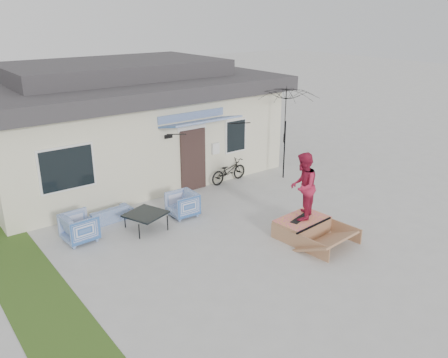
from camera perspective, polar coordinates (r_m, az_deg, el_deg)
ground at (r=12.28m, az=3.96°, el=-8.32°), size 90.00×90.00×0.00m
grass_strip at (r=11.83m, az=-22.93°, el=-11.16°), size 1.40×8.00×0.01m
house at (r=18.05m, az=-12.75°, el=7.11°), size 10.80×8.49×4.10m
loveseat at (r=14.00m, az=-14.09°, el=-3.88°), size 1.51×0.53×0.58m
armchair_left at (r=12.99m, az=-17.15°, el=-5.48°), size 0.82×0.87×0.84m
armchair_right at (r=13.93m, az=-5.08°, el=-2.94°), size 0.75×0.80×0.81m
coffee_table at (r=13.30m, az=-9.44°, el=-5.06°), size 1.26×1.26×0.48m
bicycle at (r=16.56m, az=0.55°, el=1.29°), size 1.62×0.71×1.01m
patio_umbrella at (r=16.80m, az=7.44°, el=5.82°), size 2.83×2.74×2.20m
skate_ramp at (r=12.98m, az=9.43°, el=-5.75°), size 1.58×2.00×0.47m
skateboard at (r=12.90m, az=9.33°, el=-4.64°), size 0.87×0.43×0.05m
skater at (r=12.54m, az=9.57°, el=-0.74°), size 1.12×1.07×1.82m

